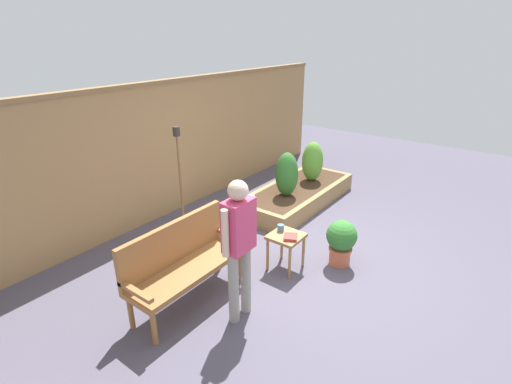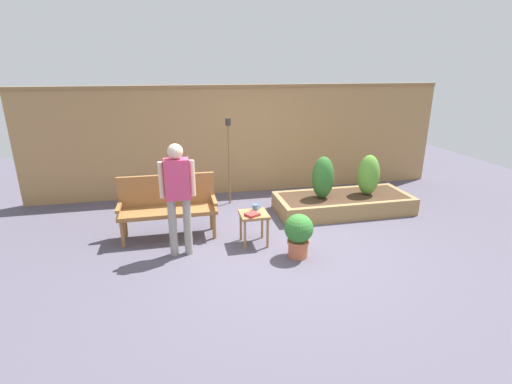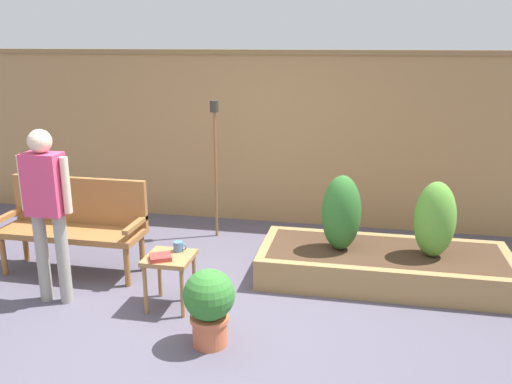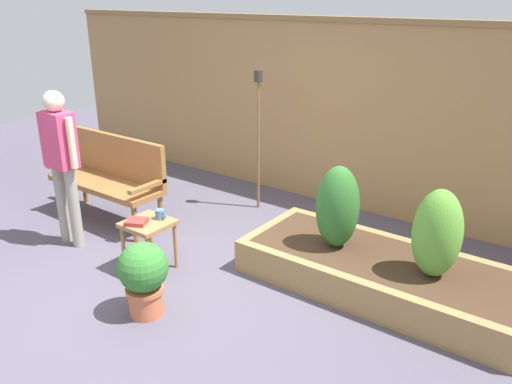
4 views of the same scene
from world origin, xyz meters
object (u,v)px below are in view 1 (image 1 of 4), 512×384
(shrub_far_corner, at_px, (312,162))
(cup_on_table, at_px, (281,228))
(garden_bench, at_px, (182,258))
(potted_boxwood, at_px, (341,240))
(side_table, at_px, (286,241))
(book_on_table, at_px, (290,237))
(person_by_bench, at_px, (239,240))
(tiki_torch, at_px, (179,161))
(shrub_near_bench, at_px, (287,174))

(shrub_far_corner, bearing_deg, cup_on_table, -160.49)
(garden_bench, relative_size, potted_boxwood, 2.34)
(side_table, xyz_separation_m, book_on_table, (-0.04, -0.09, 0.10))
(cup_on_table, relative_size, potted_boxwood, 0.20)
(side_table, distance_m, person_by_bench, 1.18)
(garden_bench, bearing_deg, person_by_bench, -77.01)
(side_table, bearing_deg, tiki_torch, 92.58)
(side_table, bearing_deg, shrub_far_corner, 21.63)
(side_table, relative_size, shrub_near_bench, 0.65)
(garden_bench, distance_m, tiki_torch, 1.75)
(tiki_torch, bearing_deg, book_on_table, -88.88)
(garden_bench, distance_m, side_table, 1.35)
(cup_on_table, bearing_deg, tiki_torch, 94.33)
(tiki_torch, distance_m, person_by_bench, 2.14)
(garden_bench, distance_m, shrub_near_bench, 2.65)
(book_on_table, relative_size, potted_boxwood, 0.29)
(side_table, height_order, person_by_bench, person_by_bench)
(shrub_far_corner, relative_size, tiki_torch, 0.45)
(person_by_bench, bearing_deg, tiki_torch, 62.89)
(cup_on_table, height_order, person_by_bench, person_by_bench)
(book_on_table, bearing_deg, side_table, 36.06)
(person_by_bench, bearing_deg, side_table, 5.57)
(garden_bench, height_order, tiki_torch, tiki_torch)
(potted_boxwood, distance_m, person_by_bench, 1.71)
(cup_on_table, distance_m, shrub_near_bench, 1.59)
(shrub_far_corner, bearing_deg, person_by_bench, -163.18)
(garden_bench, xyz_separation_m, cup_on_table, (1.25, -0.47, -0.02))
(garden_bench, height_order, shrub_near_bench, shrub_near_bench)
(book_on_table, height_order, shrub_near_bench, shrub_near_bench)
(book_on_table, distance_m, shrub_far_corner, 2.53)
(cup_on_table, height_order, shrub_near_bench, shrub_near_bench)
(side_table, xyz_separation_m, potted_boxwood, (0.51, -0.52, -0.05))
(side_table, xyz_separation_m, tiki_torch, (-0.08, 1.79, 0.72))
(side_table, distance_m, shrub_near_bench, 1.70)
(shrub_far_corner, distance_m, person_by_bench, 3.49)
(tiki_torch, bearing_deg, side_table, -87.42)
(potted_boxwood, height_order, tiki_torch, tiki_torch)
(potted_boxwood, bearing_deg, side_table, 134.34)
(garden_bench, height_order, cup_on_table, garden_bench)
(shrub_near_bench, bearing_deg, person_by_bench, -157.81)
(shrub_far_corner, relative_size, person_by_bench, 0.46)
(potted_boxwood, bearing_deg, tiki_torch, 104.28)
(cup_on_table, xyz_separation_m, shrub_far_corner, (2.23, 0.79, 0.14))
(potted_boxwood, bearing_deg, cup_on_table, 126.11)
(garden_bench, relative_size, shrub_near_bench, 1.94)
(book_on_table, distance_m, shrub_near_bench, 1.78)
(shrub_near_bench, xyz_separation_m, person_by_bench, (-2.47, -1.01, 0.26))
(side_table, xyz_separation_m, cup_on_table, (0.05, 0.11, 0.13))
(cup_on_table, relative_size, book_on_table, 0.69)
(shrub_far_corner, bearing_deg, tiki_torch, 159.38)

